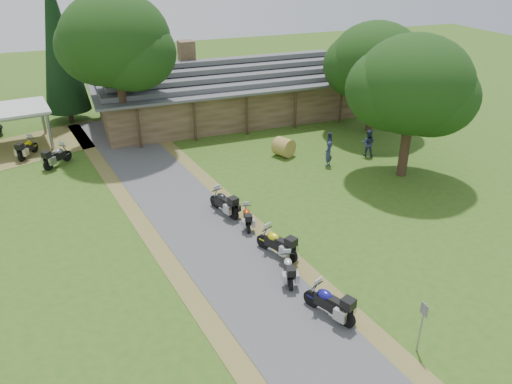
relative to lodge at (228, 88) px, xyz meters
name	(u,v)px	position (x,y,z in m)	size (l,w,h in m)	color
ground	(274,312)	(-6.00, -24.00, -2.45)	(120.00, 120.00, 0.00)	#345818
driveway	(230,261)	(-6.50, -20.00, -2.45)	(46.00, 46.00, 0.00)	#49494C
lodge	(228,88)	(0.00, 0.00, 0.00)	(21.40, 9.40, 4.90)	brown
carport	(2,129)	(-16.93, -1.00, -1.05)	(6.45, 4.30, 2.79)	beige
motorcycle_row_a	(329,301)	(-4.13, -24.98, -1.72)	(2.13, 0.69, 1.46)	navy
motorcycle_row_b	(288,268)	(-4.61, -22.25, -1.85)	(1.77, 0.58, 1.21)	#B8BCC2
motorcycle_row_c	(277,242)	(-4.35, -20.35, -1.72)	(2.12, 0.69, 1.45)	yellow
motorcycle_row_d	(247,216)	(-4.71, -17.37, -1.88)	(1.68, 0.55, 1.15)	#C03D10
motorcycle_row_e	(224,201)	(-5.40, -15.66, -1.73)	(2.12, 0.69, 1.45)	black
motorcycle_carport_a	(27,147)	(-15.38, -3.32, -1.75)	(2.03, 0.66, 1.39)	#CBBA05
motorcycle_carport_b	(57,155)	(-13.54, -5.63, -1.73)	(2.10, 0.68, 1.43)	slate
person_a	(328,152)	(2.87, -11.98, -1.47)	(0.56, 0.40, 1.97)	navy
person_b	(368,141)	(6.17, -11.46, -1.37)	(0.62, 0.44, 2.16)	navy
person_c	(329,142)	(3.78, -10.44, -1.47)	(0.56, 0.40, 1.97)	navy
hay_bale	(284,147)	(0.87, -9.39, -1.82)	(1.26, 1.26, 1.15)	olive
sign_post	(421,328)	(-2.06, -27.76, -1.39)	(0.38, 0.06, 2.13)	gray
oak_lodge_left	(118,61)	(-8.76, -3.48, 3.49)	(7.26, 7.26, 11.88)	#1A3710
oak_lodge_right	(374,76)	(9.14, -7.03, 1.79)	(6.80, 6.80, 8.49)	#1A3710
oak_driveway	(411,103)	(6.50, -14.90, 2.17)	(6.79, 6.79, 9.25)	#1A3710
cedar_near	(59,47)	(-12.30, 3.72, 3.46)	(3.51, 3.51, 11.81)	black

